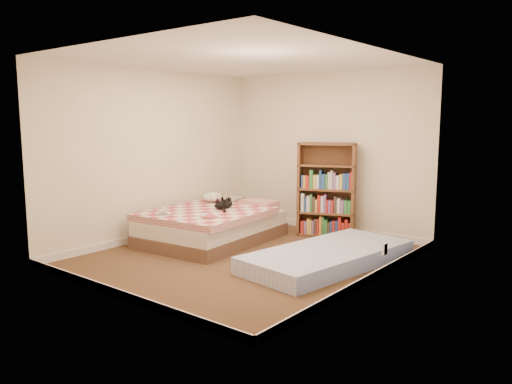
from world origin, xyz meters
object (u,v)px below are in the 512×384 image
Objects in this scene: black_cat at (225,204)px; white_dog at (212,197)px; bed at (214,225)px; bookshelf at (327,201)px; floor_mattress at (328,256)px.

black_cat is 0.63m from white_dog.
bed is 1.48× the size of bookshelf.
bed is 0.69m from white_dog.
black_cat is at bearing -39.26° from white_dog.
bed is at bearing -54.41° from white_dog.
floor_mattress is at bearing -27.32° from black_cat.
floor_mattress is at bearing -20.39° from white_dog.
black_cat is 1.70× the size of white_dog.
bookshelf is 1.63m from floor_mattress.
white_dog is (-0.43, 0.43, 0.31)m from bed.
bed is 3.49× the size of black_cat.
bookshelf is 1.57m from black_cat.
floor_mattress is (1.94, -0.02, -0.14)m from bed.
bookshelf is at bearing 129.83° from floor_mattress.
black_cat reaches higher than floor_mattress.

